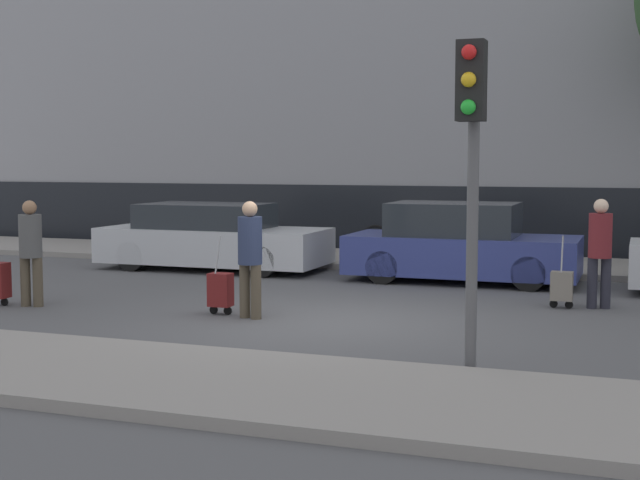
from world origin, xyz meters
name	(u,v)px	position (x,y,z in m)	size (l,w,h in m)	color
ground_plane	(323,321)	(0.00, 0.00, 0.00)	(80.00, 80.00, 0.00)	#4C4C4F
sidewalk_near	(193,380)	(0.00, -3.75, 0.06)	(28.00, 2.50, 0.12)	gray
sidewalk_far	(435,262)	(0.00, 7.00, 0.06)	(28.00, 3.00, 0.12)	gray
building_facade	(469,39)	(0.00, 10.39, 5.12)	(28.00, 2.44, 10.28)	gray
parked_car_0	(212,238)	(-4.10, 4.74, 0.63)	(4.58, 1.84, 1.33)	#B7BABF
parked_car_1	(460,245)	(0.98, 4.63, 0.67)	(4.13, 1.75, 1.44)	navy
pedestrian_left	(31,247)	(-4.57, -0.33, 0.91)	(0.35, 0.34, 1.61)	#4C4233
pedestrian_center	(250,252)	(-1.04, -0.12, 0.93)	(0.34, 0.34, 1.64)	#4C4233
trolley_center	(220,290)	(-1.57, 0.01, 0.36)	(0.34, 0.29, 1.14)	maroon
pedestrian_right	(600,247)	(3.51, 2.42, 0.93)	(0.34, 0.34, 1.64)	#23232D
trolley_right	(562,286)	(2.99, 2.25, 0.33)	(0.34, 0.29, 1.09)	slate
traffic_light	(472,138)	(2.45, -2.37, 2.44)	(0.28, 0.47, 3.40)	#515154
parked_bicycle	(400,242)	(-0.71, 6.73, 0.49)	(1.77, 0.06, 0.96)	black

